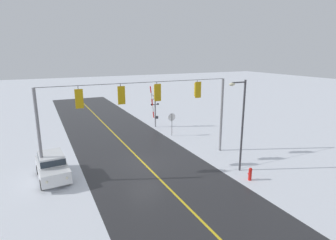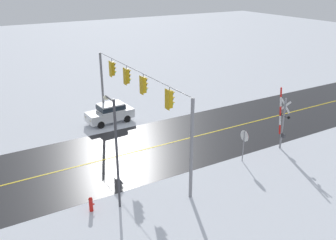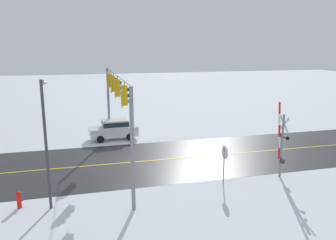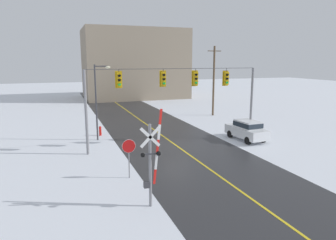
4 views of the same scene
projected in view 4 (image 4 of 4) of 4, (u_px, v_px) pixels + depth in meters
ground_plane at (176, 146)px, 25.27m from camera, size 160.00×160.00×0.00m
road_asphalt at (155, 130)px, 30.82m from camera, size 9.00×80.00×0.01m
lane_centre_line at (155, 130)px, 30.82m from camera, size 0.14×72.00×0.01m
signal_span at (177, 91)px, 24.43m from camera, size 14.20×0.47×6.22m
stop_sign at (129, 150)px, 18.00m from camera, size 0.80×0.09×2.35m
railroad_crossing at (151, 160)px, 14.37m from camera, size 1.10×0.31×4.67m
parked_car_white at (247, 129)px, 26.88m from camera, size 2.02×4.29×1.74m
streetlamp_near at (98, 95)px, 26.43m from camera, size 1.39×0.28×6.50m
fire_hydrant at (100, 131)px, 28.58m from camera, size 0.24×0.31×0.88m
utility_pole at (214, 80)px, 38.41m from camera, size 1.80×0.24×8.55m
building_distant at (134, 64)px, 57.20m from camera, size 18.08×11.64×12.34m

